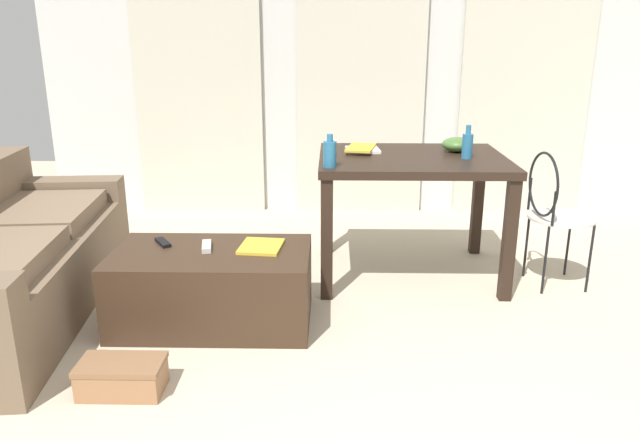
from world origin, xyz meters
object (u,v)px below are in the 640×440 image
Objects in this scene: wire_chair at (552,205)px; tv_remote_primary at (163,242)px; coffee_table at (213,287)px; tv_remote_secondary at (207,246)px; shoebox at (122,377)px; craft_table at (411,173)px; bowl at (457,144)px; magazine at (261,246)px; bottle_near at (467,145)px; book_stack at (362,149)px; couch at (4,263)px; bottle_far at (330,153)px.

tv_remote_primary is (-2.27, -0.45, -0.10)m from wire_chair.
coffee_table is 6.44× the size of tv_remote_secondary.
shoebox is (0.01, -0.80, -0.35)m from tv_remote_primary.
craft_table reaches higher than tv_remote_secondary.
tv_remote_secondary is at bearing -165.55° from wire_chair.
bowl is (-0.54, 0.32, 0.31)m from wire_chair.
magazine is (-1.72, -0.50, -0.10)m from wire_chair.
tv_remote_secondary is at bearing 71.26° from shoebox.
coffee_table is 4.21× the size of magazine.
bottle_near is 1.06× the size of bowl.
wire_chair is at bearing -11.49° from craft_table.
magazine is 0.99m from shoebox.
book_stack reaches higher than shoebox.
book_stack is at bearing 61.01° from magazine.
couch is at bearing 167.68° from tv_remote_secondary.
bowl reaches higher than magazine.
bottle_far is 1.62m from shoebox.
wire_chair is 1.79m from magazine.
bowl is (-0.02, 0.22, -0.04)m from bottle_near.
bottle_far is at bearing -149.23° from bowl.
couch is at bearing 176.21° from coffee_table.
wire_chair is 2.31m from tv_remote_primary.
tv_remote_secondary is (-0.66, -0.36, -0.44)m from bottle_far.
wire_chair is 5.20× the size of tv_remote_secondary.
magazine is at bearing -137.42° from bottle_far.
bottle_near reaches higher than bottle_far.
tv_remote_primary is (-1.43, -0.62, -0.25)m from craft_table.
shoebox is (-2.26, -1.25, -0.44)m from wire_chair.
bottle_far is (1.80, 0.32, 0.56)m from couch.
bottle_near reaches higher than book_stack.
coffee_table is 0.22m from tv_remote_secondary.
couch is 6.42× the size of book_stack.
bottle_near is at bearing 32.75° from magazine.
bottle_near reaches higher than couch.
tv_remote_secondary is at bearing -136.01° from book_stack.
couch is 1.96× the size of coffee_table.
bowl reaches higher than shoebox.
tv_remote_primary reaches higher than shoebox.
bottle_far is 0.87m from tv_remote_secondary.
magazine is at bearing -163.80° from wire_chair.
book_stack is at bearing 54.61° from shoebox.
couch is 5.55× the size of shoebox.
shoebox is (-1.72, -1.57, -0.76)m from bowl.
tv_remote_primary is at bearing -179.01° from magazine.
wire_chair is at bearing -21.92° from tv_remote_primary.
couch reaches higher than tv_remote_secondary.
tv_remote_secondary is (-0.03, 0.04, 0.22)m from coffee_table.
magazine is at bearing -6.76° from tv_remote_secondary.
tv_remote_secondary is 0.44× the size of shoebox.
bottle_near reaches higher than wire_chair.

